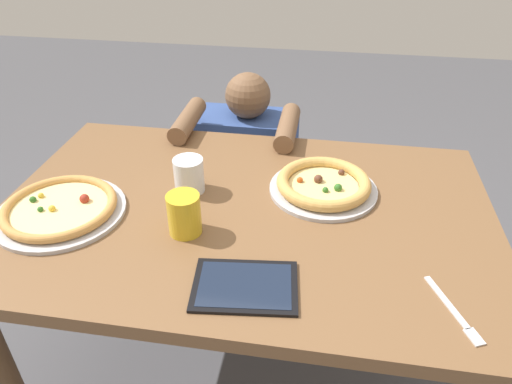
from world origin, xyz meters
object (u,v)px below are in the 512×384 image
Objects in this scene: water_cup_clear at (189,175)px; fork at (455,312)px; drink_cup_colored at (184,214)px; tablet at (245,286)px; diner_seated at (248,182)px; pizza_near at (60,209)px; pizza_far at (323,185)px.

water_cup_clear is 0.54× the size of fork.
tablet is (0.19, -0.18, -0.05)m from drink_cup_colored.
diner_seated is (0.02, 0.82, -0.41)m from drink_cup_colored.
tablet is at bearing -57.87° from water_cup_clear.
tablet is at bearing -19.58° from pizza_near.
fork is 0.22× the size of diner_seated.
drink_cup_colored is (-0.35, -0.25, 0.03)m from pizza_far.
diner_seated reaches higher than pizza_far.
pizza_far is 2.84× the size of drink_cup_colored.
drink_cup_colored is at bearing -77.60° from water_cup_clear.
fork is (1.02, -0.20, -0.02)m from pizza_near.
pizza_far is at bearing 124.70° from fork.
water_cup_clear is at bearing 28.58° from pizza_near.
fork is at bearing -0.47° from tablet.
pizza_near is 1.85× the size of fork.
fork is (0.30, -0.43, -0.02)m from pizza_far.
pizza_near is 0.40× the size of diner_seated.
diner_seated reaches higher than tablet.
drink_cup_colored is 0.27m from tablet.
drink_cup_colored reaches higher than tablet.
drink_cup_colored is at bearing -91.48° from diner_seated.
pizza_near is 1.11× the size of pizza_far.
fork is 0.75× the size of tablet.
pizza_near is 0.75m from pizza_far.
water_cup_clear reaches higher than fork.
drink_cup_colored is 0.44× the size of tablet.
tablet is at bearing 179.53° from fork.
pizza_far reaches higher than fork.
pizza_near is 0.59m from tablet.
pizza_near is 1.38× the size of tablet.
diner_seated is at bearing 99.69° from tablet.
diner_seated reaches higher than pizza_near.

